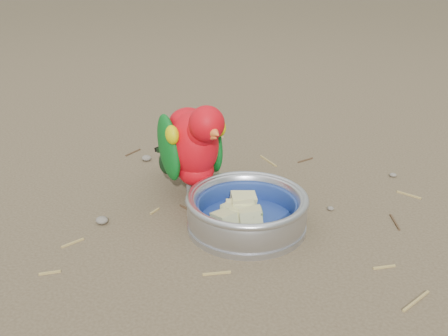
% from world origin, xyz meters
% --- Properties ---
extents(ground, '(60.00, 60.00, 0.00)m').
position_xyz_m(ground, '(0.00, 0.00, 0.00)').
color(ground, brown).
extents(food_bowl, '(0.20, 0.20, 0.02)m').
position_xyz_m(food_bowl, '(0.11, -0.05, 0.01)').
color(food_bowl, '#B2B2BA').
rests_on(food_bowl, ground).
extents(bowl_wall, '(0.20, 0.20, 0.04)m').
position_xyz_m(bowl_wall, '(0.11, -0.05, 0.04)').
color(bowl_wall, '#B2B2BA').
rests_on(bowl_wall, food_bowl).
extents(fruit_wedges, '(0.12, 0.12, 0.03)m').
position_xyz_m(fruit_wedges, '(0.11, -0.05, 0.03)').
color(fruit_wedges, '#CFCE85').
rests_on(fruit_wedges, food_bowl).
extents(lory_parrot, '(0.26, 0.23, 0.19)m').
position_xyz_m(lory_parrot, '(-0.02, 0.00, 0.10)').
color(lory_parrot, red).
rests_on(lory_parrot, ground).
extents(ground_debris, '(0.90, 0.80, 0.01)m').
position_xyz_m(ground_debris, '(-0.03, 0.06, 0.00)').
color(ground_debris, tan).
rests_on(ground_debris, ground).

